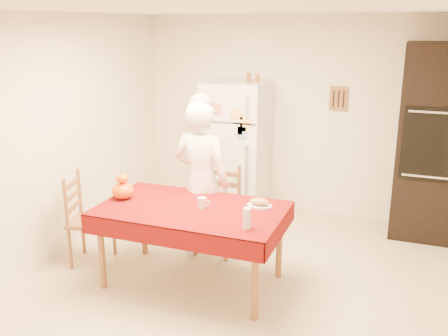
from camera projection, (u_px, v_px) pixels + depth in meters
The scene contains 17 objects.
floor at pixel (235, 287), 4.70m from camera, with size 4.50×4.50×0.00m, color tan.
room_shell at pixel (236, 117), 4.25m from camera, with size 4.02×4.52×2.51m.
refrigerator at pixel (236, 148), 6.37m from camera, with size 0.75×0.74×1.70m.
oven_cabinet at pixel (430, 143), 5.57m from camera, with size 0.70×0.62×2.20m.
dining_table at pixel (192, 215), 4.59m from camera, with size 1.70×1.00×0.76m.
chair_far at pixel (220, 206), 5.35m from camera, with size 0.45×0.43×0.95m.
chair_left at pixel (84, 216), 5.07m from camera, with size 0.50×0.51×0.95m.
seated_woman at pixel (202, 182), 5.06m from camera, with size 0.61×0.40×1.68m, color white.
coffee_mug at pixel (202, 203), 4.55m from camera, with size 0.08×0.08×0.10m, color silver.
pumpkin_lower at pixel (123, 191), 4.79m from camera, with size 0.21×0.21×0.16m, color red.
pumpkin_upper at pixel (122, 178), 4.75m from camera, with size 0.12×0.12×0.09m, color #DB5905.
wine_glass at pixel (247, 218), 4.09m from camera, with size 0.07×0.07×0.18m, color white.
bread_plate at pixel (260, 206), 4.59m from camera, with size 0.24×0.24×0.02m, color silver.
bread_loaf at pixel (260, 202), 4.58m from camera, with size 0.18×0.10×0.06m, color #A78252.
spice_jar_left at pixel (249, 77), 6.12m from camera, with size 0.05×0.05×0.10m, color brown.
spice_jar_mid at pixel (249, 77), 6.12m from camera, with size 0.05×0.05×0.10m, color brown.
spice_jar_right at pixel (257, 78), 6.08m from camera, with size 0.05×0.05×0.10m, color #94561A.
Camera 1 is at (1.39, -3.96, 2.39)m, focal length 40.00 mm.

